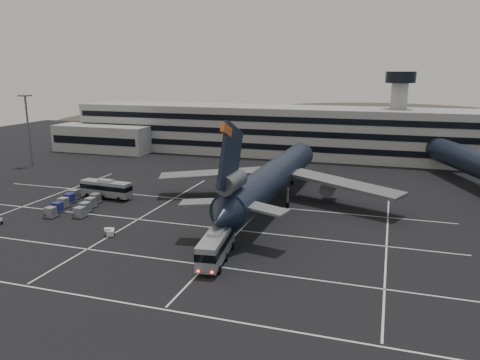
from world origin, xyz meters
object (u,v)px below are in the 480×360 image
trijet_main (273,177)px  bus_far (106,188)px  bus_near (216,244)px  uld_cluster (77,203)px

trijet_main → bus_far: bearing=-167.8°
bus_near → trijet_main: bearing=81.5°
trijet_main → uld_cluster: trijet_main is taller
bus_near → bus_far: (-31.19, 21.84, -0.22)m
bus_near → bus_far: size_ratio=1.11×
uld_cluster → bus_near: bearing=-24.3°
bus_near → uld_cluster: bus_near is taller
uld_cluster → bus_far: bearing=77.6°
bus_far → uld_cluster: bus_far is taller
trijet_main → bus_near: bearing=-90.0°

